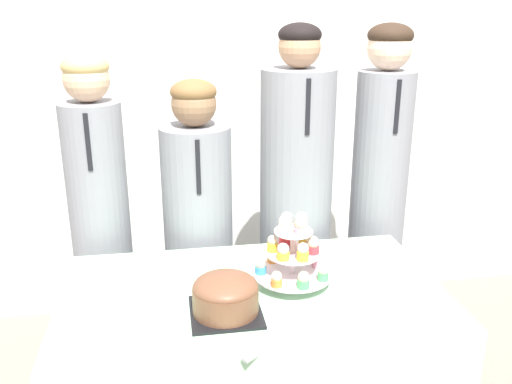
{
  "coord_description": "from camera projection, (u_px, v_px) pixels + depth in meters",
  "views": [
    {
      "loc": [
        -0.26,
        -1.25,
        1.68
      ],
      "look_at": [
        0.02,
        0.4,
        1.11
      ],
      "focal_mm": 38.0,
      "sensor_mm": 36.0,
      "label": 1
    }
  ],
  "objects": [
    {
      "name": "wall_back",
      "position": [
        214.0,
        73.0,
        2.89
      ],
      "size": [
        9.0,
        0.06,
        2.7
      ],
      "color": "silver",
      "rests_on": "ground_plane"
    },
    {
      "name": "student_1",
      "position": [
        199.0,
        250.0,
        2.38
      ],
      "size": [
        0.3,
        0.3,
        1.41
      ],
      "color": "gray",
      "rests_on": "ground_plane"
    },
    {
      "name": "cupcake_stand",
      "position": [
        294.0,
        252.0,
        1.84
      ],
      "size": [
        0.27,
        0.27,
        0.26
      ],
      "color": "silver",
      "rests_on": "table"
    },
    {
      "name": "student_2",
      "position": [
        295.0,
        224.0,
        2.42
      ],
      "size": [
        0.31,
        0.32,
        1.63
      ],
      "color": "gray",
      "rests_on": "ground_plane"
    },
    {
      "name": "round_cake",
      "position": [
        225.0,
        295.0,
        1.67
      ],
      "size": [
        0.22,
        0.22,
        0.13
      ],
      "color": "black",
      "rests_on": "table"
    },
    {
      "name": "cake_knife",
      "position": [
        270.0,
        344.0,
        1.53
      ],
      "size": [
        0.27,
        0.2,
        0.01
      ],
      "rotation": [
        0.0,
        0.0,
        0.63
      ],
      "color": "silver",
      "rests_on": "table"
    },
    {
      "name": "table",
      "position": [
        253.0,
        384.0,
        1.96
      ],
      "size": [
        1.29,
        0.73,
        0.77
      ],
      "color": "#A8DBB2",
      "rests_on": "ground_plane"
    },
    {
      "name": "student_3",
      "position": [
        377.0,
        212.0,
        2.46
      ],
      "size": [
        0.25,
        0.25,
        1.63
      ],
      "color": "gray",
      "rests_on": "ground_plane"
    },
    {
      "name": "student_0",
      "position": [
        102.0,
        241.0,
        2.29
      ],
      "size": [
        0.24,
        0.25,
        1.52
      ],
      "color": "gray",
      "rests_on": "ground_plane"
    }
  ]
}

